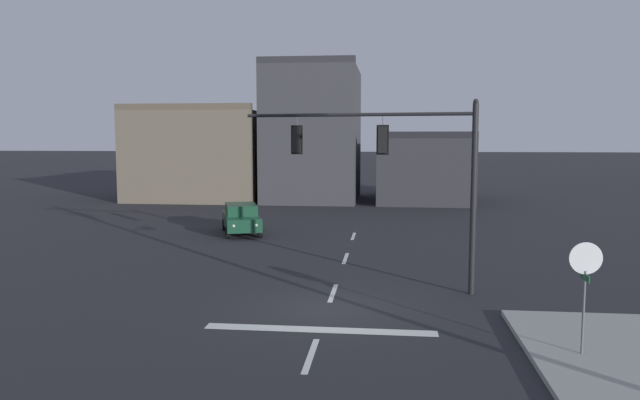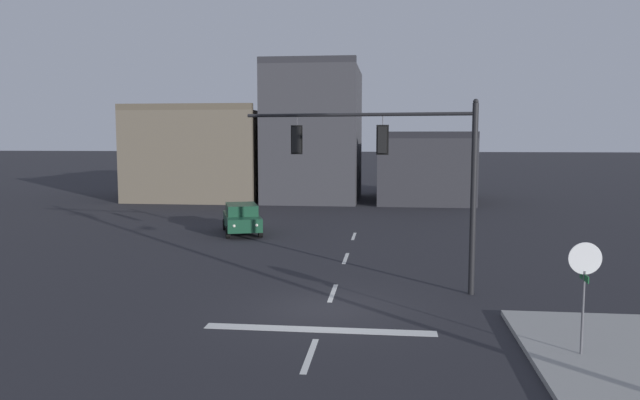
% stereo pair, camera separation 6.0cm
% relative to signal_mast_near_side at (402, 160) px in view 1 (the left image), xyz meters
% --- Properties ---
extents(ground_plane, '(400.00, 400.00, 0.00)m').
position_rel_signal_mast_near_side_xyz_m(ground_plane, '(-2.27, -2.74, -4.48)').
color(ground_plane, '#232328').
extents(stop_bar_paint, '(6.40, 0.50, 0.01)m').
position_rel_signal_mast_near_side_xyz_m(stop_bar_paint, '(-2.27, -4.74, -4.48)').
color(stop_bar_paint, silver).
rests_on(stop_bar_paint, ground).
extents(lane_centreline, '(0.16, 26.40, 0.01)m').
position_rel_signal_mast_near_side_xyz_m(lane_centreline, '(-2.27, -0.74, -4.48)').
color(lane_centreline, silver).
rests_on(lane_centreline, ground).
extents(signal_mast_near_side, '(7.96, 1.28, 6.51)m').
position_rel_signal_mast_near_side_xyz_m(signal_mast_near_side, '(0.00, 0.00, 0.00)').
color(signal_mast_near_side, black).
rests_on(signal_mast_near_side, ground).
extents(stop_sign, '(0.76, 0.64, 2.83)m').
position_rel_signal_mast_near_side_xyz_m(stop_sign, '(4.17, -6.29, -2.34)').
color(stop_sign, '#56565B').
rests_on(stop_sign, ground).
extents(car_lot_nearside, '(3.10, 4.74, 1.61)m').
position_rel_signal_mast_near_side_xyz_m(car_lot_nearside, '(-8.42, 11.52, -3.62)').
color(car_lot_nearside, '#143D28').
rests_on(car_lot_nearside, ground).
extents(building_row, '(27.87, 12.21, 11.29)m').
position_rel_signal_mast_near_side_xyz_m(building_row, '(-9.21, 30.65, -0.41)').
color(building_row, '#665B4C').
rests_on(building_row, ground).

